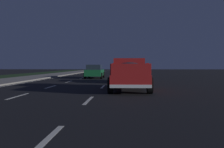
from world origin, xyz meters
TOP-DOWN VIEW (x-y plane):
  - ground at (27.00, 0.00)m, footprint 144.00×144.00m
  - sidewalk_shoulder at (27.00, 7.45)m, footprint 108.00×4.00m
  - lane_markings at (29.88, 3.09)m, footprint 108.00×7.04m
  - pickup_truck at (13.96, -3.50)m, footprint 5.44×2.31m
  - sedan_green at (27.83, 0.23)m, footprint 4.40×2.03m
  - sedan_red at (20.93, -3.70)m, footprint 4.44×2.09m

SIDE VIEW (x-z plane):
  - ground at x=27.00m, z-range 0.00..0.00m
  - lane_markings at x=29.88m, z-range 0.00..0.01m
  - sidewalk_shoulder at x=27.00m, z-range 0.00..0.12m
  - sedan_green at x=27.83m, z-range 0.01..1.55m
  - sedan_red at x=20.93m, z-range 0.01..1.55m
  - pickup_truck at x=13.96m, z-range 0.05..1.92m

